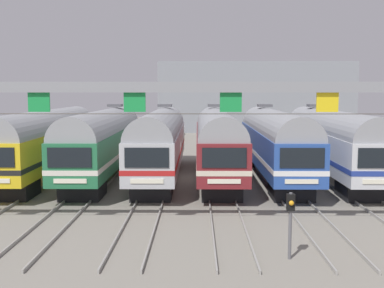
# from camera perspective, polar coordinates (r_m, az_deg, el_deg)

# --- Properties ---
(ground_plane) EXTENTS (160.00, 160.00, 0.00)m
(ground_plane) POSITION_cam_1_polar(r_m,az_deg,el_deg) (34.09, -0.39, -4.04)
(ground_plane) COLOR gray
(track_bed) EXTENTS (21.36, 70.00, 0.15)m
(track_bed) POSITION_cam_1_polar(r_m,az_deg,el_deg) (50.90, -0.04, -0.53)
(track_bed) COLOR gray
(track_bed) RESTS_ON ground
(commuter_train_yellow) EXTENTS (2.88, 18.06, 4.77)m
(commuter_train_yellow) POSITION_cam_1_polar(r_m,az_deg,el_deg) (35.32, -16.72, 0.46)
(commuter_train_yellow) COLOR gold
(commuter_train_yellow) RESTS_ON ground
(commuter_train_green) EXTENTS (2.88, 18.06, 5.05)m
(commuter_train_green) POSITION_cam_1_polar(r_m,az_deg,el_deg) (34.34, -10.38, 0.47)
(commuter_train_green) COLOR #236B42
(commuter_train_green) RESTS_ON ground
(commuter_train_stainless) EXTENTS (2.88, 18.06, 5.05)m
(commuter_train_stainless) POSITION_cam_1_polar(r_m,az_deg,el_deg) (33.81, -3.76, 0.46)
(commuter_train_stainless) COLOR #B2B5BA
(commuter_train_stainless) RESTS_ON ground
(commuter_train_maroon) EXTENTS (2.88, 18.06, 5.05)m
(commuter_train_maroon) POSITION_cam_1_polar(r_m,az_deg,el_deg) (33.74, 2.98, 0.46)
(commuter_train_maroon) COLOR maroon
(commuter_train_maroon) RESTS_ON ground
(commuter_train_blue) EXTENTS (2.88, 18.06, 5.05)m
(commuter_train_blue) POSITION_cam_1_polar(r_m,az_deg,el_deg) (34.13, 9.66, 0.44)
(commuter_train_blue) COLOR #284C9E
(commuter_train_blue) RESTS_ON ground
(commuter_train_silver) EXTENTS (2.88, 18.06, 5.05)m
(commuter_train_silver) POSITION_cam_1_polar(r_m,az_deg,el_deg) (34.97, 16.10, 0.42)
(commuter_train_silver) COLOR silver
(commuter_train_silver) RESTS_ON ground
(catenary_gantry) EXTENTS (25.10, 0.44, 6.97)m
(catenary_gantry) POSITION_cam_1_polar(r_m,az_deg,el_deg) (20.06, -1.10, 4.10)
(catenary_gantry) COLOR gray
(catenary_gantry) RESTS_ON ground
(yard_signal_mast) EXTENTS (0.28, 0.35, 2.46)m
(yard_signal_mast) POSITION_cam_1_polar(r_m,az_deg,el_deg) (17.97, 11.51, -7.92)
(yard_signal_mast) COLOR #59595E
(yard_signal_mast) RESTS_ON ground
(maintenance_building) EXTENTS (28.88, 10.00, 10.37)m
(maintenance_building) POSITION_cam_1_polar(r_m,az_deg,el_deg) (75.64, 7.26, 5.52)
(maintenance_building) COLOR gray
(maintenance_building) RESTS_ON ground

